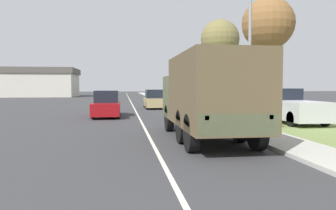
# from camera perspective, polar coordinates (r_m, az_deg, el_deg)

# --- Properties ---
(ground_plane) EXTENTS (180.00, 180.00, 0.00)m
(ground_plane) POSITION_cam_1_polar(r_m,az_deg,el_deg) (40.87, -6.43, 0.43)
(ground_plane) COLOR #38383A
(lane_centre_stripe) EXTENTS (0.12, 120.00, 0.00)m
(lane_centre_stripe) POSITION_cam_1_polar(r_m,az_deg,el_deg) (40.87, -6.43, 0.44)
(lane_centre_stripe) COLOR silver
(lane_centre_stripe) RESTS_ON ground
(sidewalk_right) EXTENTS (1.80, 120.00, 0.12)m
(sidewalk_right) POSITION_cam_1_polar(r_m,az_deg,el_deg) (41.22, -0.16, 0.56)
(sidewalk_right) COLOR beige
(sidewalk_right) RESTS_ON ground
(grass_strip_right) EXTENTS (7.00, 120.00, 0.02)m
(grass_strip_right) POSITION_cam_1_polar(r_m,az_deg,el_deg) (42.04, 5.79, 0.53)
(grass_strip_right) COLOR olive
(grass_strip_right) RESTS_ON ground
(military_truck) EXTENTS (2.40, 7.17, 3.09)m
(military_truck) POSITION_cam_1_polar(r_m,az_deg,el_deg) (12.14, 6.91, 1.87)
(military_truck) COLOR #545B3D
(military_truck) RESTS_ON ground
(car_nearest_ahead) EXTENTS (1.74, 4.85, 1.72)m
(car_nearest_ahead) POSITION_cam_1_polar(r_m,az_deg,el_deg) (22.10, -10.63, 0.00)
(car_nearest_ahead) COLOR maroon
(car_nearest_ahead) RESTS_ON ground
(car_second_ahead) EXTENTS (1.83, 4.60, 1.71)m
(car_second_ahead) POSITION_cam_1_polar(r_m,az_deg,el_deg) (29.95, -2.33, 0.89)
(car_second_ahead) COLOR tan
(car_second_ahead) RESTS_ON ground
(pickup_truck) EXTENTS (1.98, 5.04, 1.86)m
(pickup_truck) POSITION_cam_1_polar(r_m,az_deg,el_deg) (19.26, 20.34, -0.26)
(pickup_truck) COLOR silver
(pickup_truck) RESTS_ON grass_strip_right
(lamp_post) EXTENTS (1.69, 0.24, 8.15)m
(lamp_post) POSITION_cam_1_polar(r_m,az_deg,el_deg) (15.73, 13.47, 13.76)
(lamp_post) COLOR gray
(lamp_post) RESTS_ON sidewalk_right
(tree_mid_right) EXTENTS (3.12, 3.12, 7.30)m
(tree_mid_right) POSITION_cam_1_polar(r_m,az_deg,el_deg) (21.06, 17.03, 13.18)
(tree_mid_right) COLOR brown
(tree_mid_right) RESTS_ON grass_strip_right
(tree_far_right) EXTENTS (3.52, 3.52, 8.08)m
(tree_far_right) POSITION_cam_1_polar(r_m,az_deg,el_deg) (30.86, 9.05, 11.20)
(tree_far_right) COLOR brown
(tree_far_right) RESTS_ON grass_strip_right
(utility_box) EXTENTS (0.55, 0.45, 0.70)m
(utility_box) POSITION_cam_1_polar(r_m,az_deg,el_deg) (16.67, 17.86, -2.50)
(utility_box) COLOR #3D7042
(utility_box) RESTS_ON grass_strip_right
(building_distant) EXTENTS (15.79, 11.68, 5.53)m
(building_distant) POSITION_cam_1_polar(r_m,az_deg,el_deg) (69.48, -22.03, 3.68)
(building_distant) COLOR beige
(building_distant) RESTS_ON ground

